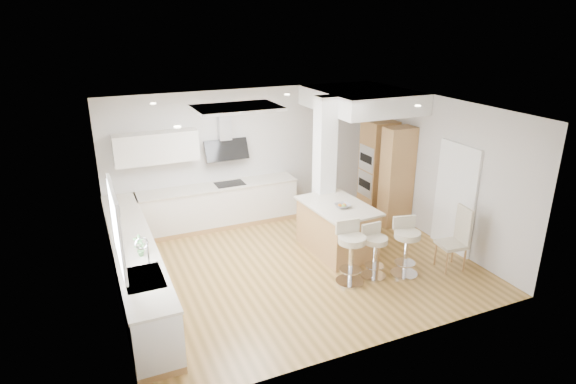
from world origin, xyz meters
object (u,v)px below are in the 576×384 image
bar_stool_b (375,248)px  dining_chair (457,236)px  bar_stool_c (406,244)px  peninsula (337,228)px  bar_stool_a (351,249)px

bar_stool_b → dining_chair: 1.52m
bar_stool_b → dining_chair: size_ratio=0.82×
bar_stool_c → dining_chair: bearing=3.5°
peninsula → bar_stool_b: bearing=-87.9°
dining_chair → bar_stool_b: bearing=175.8°
bar_stool_a → bar_stool_b: (0.47, 0.00, -0.08)m
bar_stool_a → bar_stool_c: bearing=-3.7°
bar_stool_b → dining_chair: bearing=-12.9°
bar_stool_c → dining_chair: 0.97m
bar_stool_b → bar_stool_a: bearing=179.6°
bar_stool_c → bar_stool_a: bearing=-175.6°
bar_stool_b → bar_stool_c: size_ratio=0.91×
bar_stool_c → dining_chair: dining_chair is taller
peninsula → bar_stool_c: 1.41m
dining_chair → bar_stool_a: bearing=178.7°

